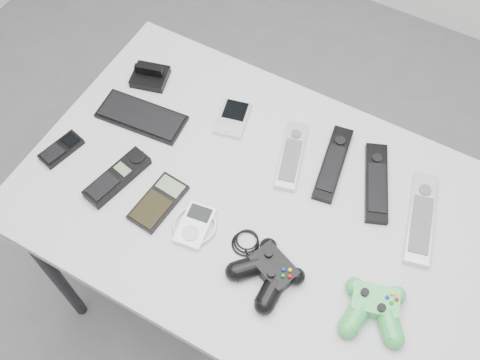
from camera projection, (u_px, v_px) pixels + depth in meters
The scene contains 15 objects.
floor at pixel (225, 312), 2.01m from camera, with size 3.50×3.50×0.00m, color #5E5E62.
desk at pixel (260, 214), 1.42m from camera, with size 1.16×0.75×0.78m.
pda_keyboard at pixel (142, 116), 1.48m from camera, with size 0.23×0.10×0.01m, color black.
dock_bracket at pixel (149, 74), 1.53m from camera, with size 0.09×0.08×0.05m, color black.
pda at pixel (233, 118), 1.47m from camera, with size 0.07×0.11×0.02m, color #BAB9C1.
remote_silver_a at pixel (292, 155), 1.41m from camera, with size 0.05×0.20×0.02m, color #BAB9C1.
remote_black_a at pixel (333, 163), 1.40m from camera, with size 0.05×0.22×0.02m, color black.
remote_black_b at pixel (376, 182), 1.37m from camera, with size 0.05×0.22×0.02m, color black.
remote_silver_b at pixel (421, 218), 1.32m from camera, with size 0.06×0.24×0.02m, color silver.
mobile_phone at pixel (61, 149), 1.42m from camera, with size 0.05×0.11×0.02m, color black.
cordless_handset at pixel (117, 177), 1.38m from camera, with size 0.06×0.18×0.03m, color black.
calculator at pixel (158, 202), 1.35m from camera, with size 0.08×0.15×0.02m, color black.
mp3_player at pixel (195, 225), 1.31m from camera, with size 0.10×0.11×0.02m, color white.
controller_black at pixel (269, 272), 1.24m from camera, with size 0.24×0.15×0.05m, color black, non-canonical shape.
controller_green at pixel (374, 308), 1.20m from camera, with size 0.14×0.15×0.05m, color green, non-canonical shape.
Camera 1 is at (0.35, -0.51, 1.97)m, focal length 42.00 mm.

